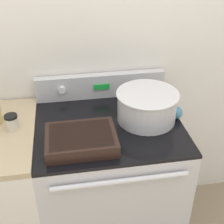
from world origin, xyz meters
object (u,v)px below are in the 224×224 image
object	(u,v)px
mixing_bowl	(147,105)
spice_jar_black_cap	(12,122)
casserole_dish	(81,139)
ladle	(175,111)

from	to	relation	value
mixing_bowl	spice_jar_black_cap	xyz separation A→B (m)	(-0.68, 0.01, -0.04)
casserole_dish	ladle	world-z (taller)	ladle
casserole_dish	spice_jar_black_cap	size ratio (longest dim) A/B	4.17
mixing_bowl	ladle	world-z (taller)	mixing_bowl
casserole_dish	spice_jar_black_cap	bearing A→B (deg)	151.97
casserole_dish	ladle	distance (m)	0.54
mixing_bowl	casserole_dish	xyz separation A→B (m)	(-0.35, -0.17, -0.05)
ladle	spice_jar_black_cap	world-z (taller)	spice_jar_black_cap
mixing_bowl	casserole_dish	world-z (taller)	mixing_bowl
mixing_bowl	ladle	distance (m)	0.17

